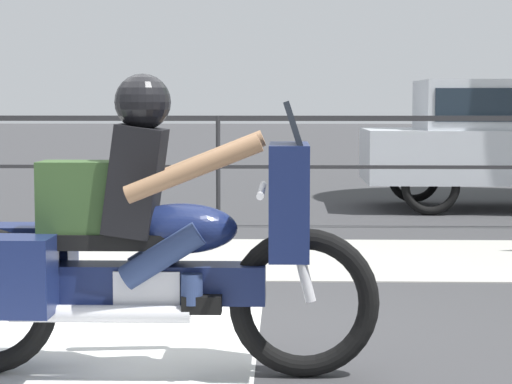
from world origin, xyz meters
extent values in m
plane|color=#38383A|center=(0.00, 0.00, 0.00)|extent=(120.00, 120.00, 0.00)
cube|color=#A8A59E|center=(0.00, 3.40, 0.01)|extent=(44.00, 2.40, 0.01)
cube|color=#232326|center=(0.00, 5.53, 1.24)|extent=(36.00, 0.04, 0.06)
cube|color=#232326|center=(0.00, 5.53, 0.70)|extent=(36.00, 0.03, 0.04)
cylinder|color=#232326|center=(0.00, 5.53, 0.64)|extent=(0.05, 0.05, 1.27)
torus|color=black|center=(0.85, -0.54, 0.39)|extent=(0.78, 0.11, 0.78)
cube|color=#141E47|center=(0.02, -0.54, 0.49)|extent=(1.27, 0.22, 0.20)
cube|color=silver|center=(0.05, -0.54, 0.44)|extent=(0.34, 0.26, 0.26)
ellipsoid|color=#141E47|center=(0.22, -0.54, 0.78)|extent=(0.58, 0.30, 0.26)
cube|color=black|center=(-0.15, -0.54, 0.72)|extent=(0.74, 0.28, 0.08)
cube|color=#141E47|center=(0.77, -0.54, 0.93)|extent=(0.20, 0.59, 0.58)
cube|color=#1E232B|center=(0.79, -0.54, 1.31)|extent=(0.10, 0.50, 0.24)
cylinder|color=silver|center=(0.63, -0.54, 0.98)|extent=(0.04, 0.70, 0.04)
cylinder|color=silver|center=(-0.18, -0.70, 0.36)|extent=(0.92, 0.09, 0.09)
cube|color=#141E47|center=(-0.64, -0.78, 0.57)|extent=(0.48, 0.28, 0.39)
cube|color=#141E47|center=(-0.64, -0.30, 0.57)|extent=(0.48, 0.28, 0.39)
cylinder|color=silver|center=(0.82, -0.54, 0.66)|extent=(0.18, 0.06, 0.53)
cube|color=black|center=(-0.01, -0.54, 1.02)|extent=(0.32, 0.36, 0.58)
sphere|color=#8C6647|center=(0.03, -0.54, 1.41)|extent=(0.23, 0.23, 0.23)
sphere|color=black|center=(0.03, -0.54, 1.43)|extent=(0.29, 0.29, 0.29)
cylinder|color=navy|center=(0.14, -0.69, 0.66)|extent=(0.44, 0.13, 0.34)
cylinder|color=navy|center=(0.29, -0.69, 0.49)|extent=(0.11, 0.11, 0.16)
cube|color=black|center=(0.34, -0.69, 0.41)|extent=(0.20, 0.10, 0.09)
cylinder|color=navy|center=(0.14, -0.39, 0.66)|extent=(0.44, 0.13, 0.34)
cylinder|color=navy|center=(0.29, -0.39, 0.49)|extent=(0.11, 0.11, 0.16)
cube|color=black|center=(0.34, -0.39, 0.41)|extent=(0.20, 0.10, 0.09)
cylinder|color=#8C6647|center=(0.31, -0.84, 1.10)|extent=(0.68, 0.09, 0.34)
cylinder|color=#8C6647|center=(0.31, -0.24, 1.10)|extent=(0.68, 0.09, 0.34)
cube|color=#2D4723|center=(-0.31, -0.54, 0.93)|extent=(0.39, 0.25, 0.38)
cube|color=#B7BCC4|center=(3.60, 7.75, 1.39)|extent=(2.12, 1.57, 0.65)
cube|color=#19232D|center=(3.60, 7.75, 1.39)|extent=(1.95, 1.61, 0.42)
torus|color=black|center=(2.59, 6.93, 0.37)|extent=(0.75, 0.11, 0.75)
torus|color=black|center=(2.59, 8.57, 0.37)|extent=(0.75, 0.11, 0.75)
camera|label=1|loc=(0.76, -5.63, 1.43)|focal=70.00mm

